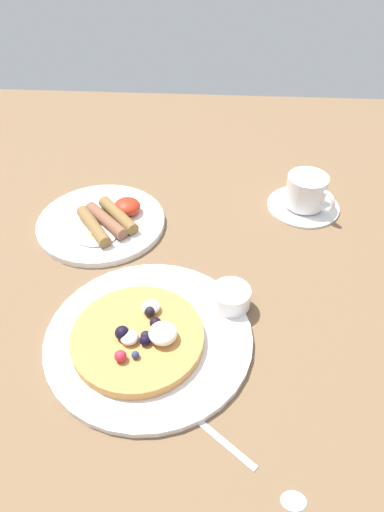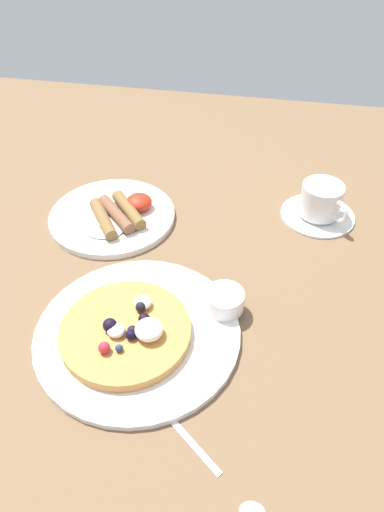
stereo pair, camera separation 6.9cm
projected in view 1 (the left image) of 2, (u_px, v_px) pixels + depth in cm
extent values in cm
cube|color=brown|center=(160.00, 285.00, 75.37)|extent=(193.10, 144.44, 3.00)
cylinder|color=white|center=(151.00, 338.00, 64.95)|extent=(29.06, 29.06, 1.01)
cylinder|color=#C68542|center=(138.00, 338.00, 63.31)|extent=(18.25, 18.25, 1.56)
sphere|color=red|center=(120.00, 356.00, 59.19)|extent=(1.58, 1.58, 1.58)
sphere|color=black|center=(122.00, 333.00, 61.72)|extent=(1.97, 1.97, 1.97)
sphere|color=black|center=(157.00, 328.00, 62.61)|extent=(1.54, 1.54, 1.54)
sphere|color=navy|center=(153.00, 338.00, 61.55)|extent=(1.29, 1.29, 1.29)
sphere|color=black|center=(156.00, 323.00, 63.19)|extent=(1.63, 1.63, 1.63)
sphere|color=black|center=(144.00, 336.00, 61.69)|extent=(1.42, 1.42, 1.42)
sphere|color=navy|center=(135.00, 355.00, 59.64)|extent=(1.04, 1.04, 1.04)
sphere|color=black|center=(143.00, 340.00, 61.15)|extent=(1.42, 1.42, 1.42)
sphere|color=black|center=(148.00, 311.00, 64.81)|extent=(1.57, 1.57, 1.57)
ellipsoid|color=white|center=(149.00, 307.00, 65.43)|extent=(2.61, 2.61, 1.57)
ellipsoid|color=white|center=(129.00, 337.00, 61.48)|extent=(2.43, 2.43, 1.46)
ellipsoid|color=white|center=(163.00, 333.00, 61.45)|extent=(3.86, 3.86, 2.32)
cylinder|color=white|center=(231.00, 297.00, 67.96)|extent=(5.77, 5.77, 2.97)
cylinder|color=#542709|center=(231.00, 294.00, 67.56)|extent=(4.73, 4.73, 0.36)
cylinder|color=white|center=(101.00, 223.00, 84.19)|extent=(23.06, 23.06, 1.17)
cylinder|color=brown|center=(118.00, 215.00, 83.11)|extent=(8.56, 9.52, 2.21)
cylinder|color=brown|center=(106.00, 221.00, 81.92)|extent=(8.99, 9.14, 2.21)
cylinder|color=brown|center=(94.00, 226.00, 80.72)|extent=(7.90, 9.96, 2.21)
ellipsoid|color=white|center=(96.00, 235.00, 80.18)|extent=(7.29, 6.20, 0.60)
sphere|color=yellow|center=(96.00, 233.00, 79.84)|extent=(2.00, 2.00, 2.00)
ellipsoid|color=red|center=(127.00, 207.00, 84.61)|extent=(4.88, 4.88, 2.68)
cylinder|color=white|center=(303.00, 205.00, 88.42)|extent=(13.60, 13.60, 0.89)
cylinder|color=white|center=(306.00, 190.00, 86.14)|extent=(7.49, 7.49, 5.89)
torus|color=white|center=(326.00, 201.00, 83.10)|extent=(3.23, 3.66, 4.10)
cylinder|color=#A16F4D|center=(308.00, 182.00, 84.87)|extent=(6.37, 6.37, 0.47)
cube|color=silver|center=(222.00, 440.00, 54.24)|extent=(8.26, 6.79, 0.30)
ellipsoid|color=silver|center=(294.00, 500.00, 49.21)|extent=(2.86, 2.20, 0.60)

